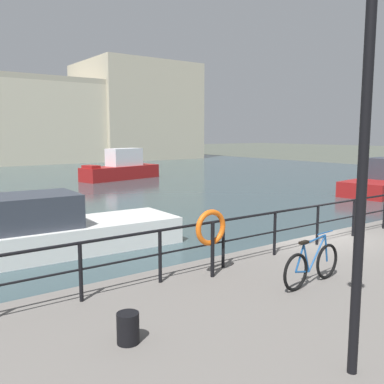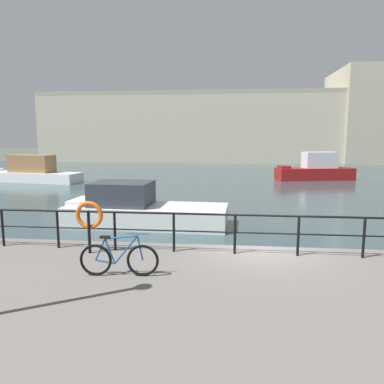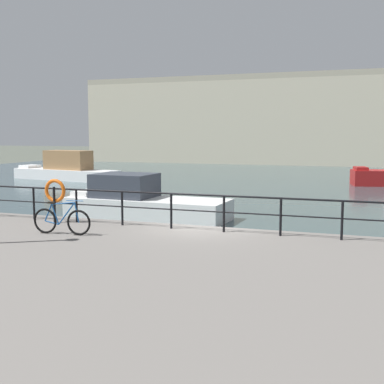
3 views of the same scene
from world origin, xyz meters
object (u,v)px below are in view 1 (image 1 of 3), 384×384
life_ring_stand (211,230)px  quay_lamp_post (366,109)px  mooring_bollard (128,328)px  harbor_building (23,120)px  parked_bicycle (312,265)px  moored_white_yacht (121,168)px  moored_harbor_tender (60,230)px

life_ring_stand → quay_lamp_post: size_ratio=0.28×
mooring_bollard → life_ring_stand: bearing=29.4°
harbor_building → mooring_bollard: 58.26m
harbor_building → parked_bicycle: size_ratio=36.48×
parked_bicycle → mooring_bollard: 4.01m
harbor_building → life_ring_stand: bearing=-101.6°
moored_white_yacht → mooring_bollard: 32.20m
parked_bicycle → life_ring_stand: (-1.27, 1.55, 0.59)m
moored_harbor_tender → harbor_building: bearing=-101.7°
mooring_bollard → life_ring_stand: 3.22m
harbor_building → moored_white_yacht: (0.57, -27.67, -4.88)m
harbor_building → parked_bicycle: harbor_building is taller
life_ring_stand → moored_white_yacht: bearing=66.4°
parked_bicycle → mooring_bollard: bearing=175.5°
parked_bicycle → quay_lamp_post: size_ratio=0.35×
moored_harbor_tender → life_ring_stand: bearing=96.6°
harbor_building → quay_lamp_post: 59.94m
moored_harbor_tender → quay_lamp_post: 11.86m
harbor_building → life_ring_stand: (-11.29, -54.83, -3.80)m
harbor_building → moored_harbor_tender: 49.09m
moored_white_yacht → mooring_bollard: size_ratio=17.39×
moored_harbor_tender → mooring_bollard: (-2.18, -9.00, 0.55)m
moored_white_yacht → parked_bicycle: size_ratio=4.32×
quay_lamp_post → life_ring_stand: bearing=77.3°
moored_harbor_tender → parked_bicycle: (1.83, -9.02, 0.72)m
parked_bicycle → moored_white_yacht: bearing=65.4°
moored_white_yacht → quay_lamp_post: size_ratio=1.51×
harbor_building → moored_harbor_tender: (-11.84, -47.37, -5.11)m
moored_harbor_tender → mooring_bollard: size_ratio=17.36×
moored_harbor_tender → quay_lamp_post: bearing=90.8°
moored_harbor_tender → moored_white_yacht: 23.28m
mooring_bollard → life_ring_stand: (2.73, 1.54, 0.75)m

